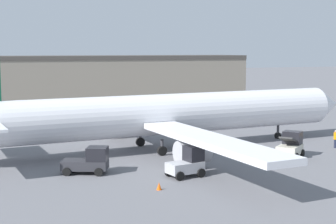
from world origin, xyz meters
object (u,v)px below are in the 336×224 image
object	(u,v)px
ground_crew_worker	(336,138)
safety_cone_near	(159,186)
airplane	(159,115)
belt_loader_truck	(290,146)
baggage_tug	(89,161)
pushback_tug	(188,163)

from	to	relation	value
ground_crew_worker	safety_cone_near	bearing A→B (deg)	48.56
airplane	belt_loader_truck	distance (m)	12.79
airplane	safety_cone_near	world-z (taller)	airplane
baggage_tug	safety_cone_near	distance (m)	7.46
safety_cone_near	baggage_tug	bearing A→B (deg)	118.37
ground_crew_worker	belt_loader_truck	world-z (taller)	belt_loader_truck
ground_crew_worker	pushback_tug	size ratio (longest dim) A/B	0.61
pushback_tug	ground_crew_worker	bearing A→B (deg)	6.06
baggage_tug	pushback_tug	bearing A→B (deg)	-4.75
ground_crew_worker	airplane	bearing A→B (deg)	10.30
belt_loader_truck	pushback_tug	size ratio (longest dim) A/B	1.11
belt_loader_truck	pushback_tug	bearing A→B (deg)	156.67
baggage_tug	safety_cone_near	world-z (taller)	baggage_tug
airplane	belt_loader_truck	size ratio (longest dim) A/B	13.53
pushback_tug	safety_cone_near	world-z (taller)	pushback_tug
baggage_tug	pushback_tug	size ratio (longest dim) A/B	1.33
ground_crew_worker	pushback_tug	distance (m)	19.19
ground_crew_worker	baggage_tug	bearing A→B (deg)	31.68
airplane	safety_cone_near	distance (m)	14.79
airplane	baggage_tug	bearing A→B (deg)	-145.28
airplane	belt_loader_truck	world-z (taller)	airplane
pushback_tug	safety_cone_near	bearing A→B (deg)	-150.76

